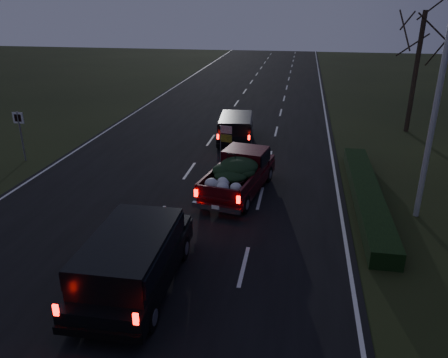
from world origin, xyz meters
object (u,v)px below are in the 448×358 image
(lead_suv, at_px, (236,126))
(rear_suv, at_px, (132,256))
(pickup_truck, at_px, (239,171))
(light_pole, at_px, (443,66))

(lead_suv, bearing_deg, rear_suv, -97.96)
(rear_suv, bearing_deg, pickup_truck, 74.33)
(pickup_truck, relative_size, rear_suv, 1.00)
(light_pole, distance_m, rear_suv, 11.54)
(pickup_truck, xyz_separation_m, rear_suv, (-1.88, -7.12, 0.14))
(light_pole, bearing_deg, rear_suv, -144.78)
(light_pole, distance_m, lead_suv, 12.16)
(pickup_truck, distance_m, rear_suv, 7.37)
(light_pole, xyz_separation_m, pickup_truck, (-6.84, 0.97, -4.54))
(rear_suv, bearing_deg, light_pole, 34.35)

